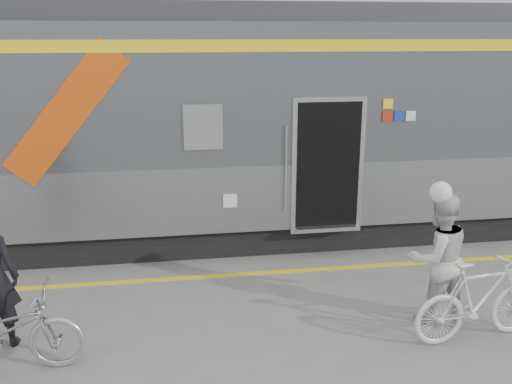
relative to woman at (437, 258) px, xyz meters
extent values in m
plane|color=slate|center=(-2.89, -0.42, -0.86)|extent=(90.00, 90.00, 0.00)
cube|color=black|center=(-3.02, 3.78, -0.61)|extent=(24.00, 2.70, 0.50)
cube|color=#9EA0A5|center=(-3.02, 3.78, 0.19)|extent=(24.00, 3.00, 1.10)
cube|color=#5A5D61|center=(-3.02, 3.78, 1.84)|extent=(24.00, 3.00, 2.20)
cube|color=#38383A|center=(-3.02, 3.78, 3.09)|extent=(24.00, 2.64, 0.30)
cube|color=yellow|center=(-3.02, 2.27, 2.59)|extent=(24.00, 0.02, 0.18)
cube|color=#D6490C|center=(-4.82, 2.26, 1.64)|extent=(1.96, 0.01, 2.19)
cube|color=black|center=(-2.82, 2.27, 1.39)|extent=(0.55, 0.02, 0.65)
cube|color=black|center=(-0.82, 2.48, 0.69)|extent=(1.05, 0.45, 2.10)
cube|color=silver|center=(-0.82, 2.26, 0.69)|extent=(1.20, 0.02, 2.25)
cylinder|color=silver|center=(-1.52, 2.25, 0.69)|extent=(0.04, 0.04, 1.40)
cube|color=silver|center=(-0.82, 2.23, -0.34)|extent=(1.05, 0.25, 0.06)
cube|color=yellow|center=(0.13, 2.26, 1.69)|extent=(0.16, 0.01, 0.16)
cube|color=#AD2813|center=(0.13, 2.26, 1.49)|extent=(0.16, 0.01, 0.16)
cube|color=#1A30AE|center=(0.33, 2.26, 1.49)|extent=(0.16, 0.01, 0.16)
cube|color=silver|center=(0.53, 2.26, 1.49)|extent=(0.16, 0.01, 0.16)
cube|color=silver|center=(-2.42, 2.26, 0.19)|extent=(0.22, 0.01, 0.22)
cube|color=yellow|center=(-2.89, 1.73, -0.86)|extent=(24.00, 0.12, 0.01)
imported|color=silver|center=(0.00, 0.00, 0.00)|extent=(0.91, 0.75, 1.72)
imported|color=silver|center=(0.30, -0.55, -0.34)|extent=(1.78, 0.69, 1.04)
sphere|color=white|center=(0.00, 0.00, 1.00)|extent=(0.28, 0.28, 0.28)
camera|label=1|loc=(-3.27, -5.99, 2.75)|focal=38.00mm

